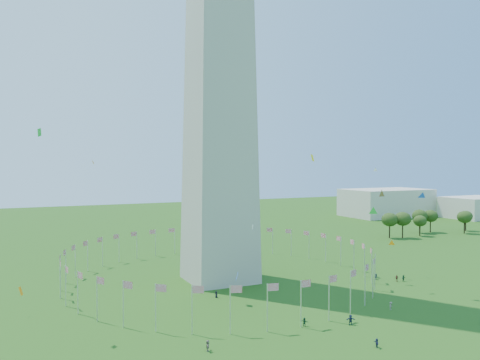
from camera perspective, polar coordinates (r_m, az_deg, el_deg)
name	(u,v)px	position (r m, az deg, el deg)	size (l,w,h in m)	color
ground	(333,346)	(86.42, 11.22, -19.20)	(600.00, 600.00, 0.00)	#1C4810
flag_ring	(220,263)	(127.18, -2.50, -10.12)	(80.24, 80.24, 9.00)	silver
gov_building_east_a	(386,202)	(293.01, 17.40, -2.63)	(50.00, 30.00, 16.00)	beige
gov_building_east_b	(476,207)	(302.36, 26.87, -3.00)	(35.00, 25.00, 12.00)	beige
crowd	(364,331)	(91.51, 14.83, -17.42)	(98.16, 73.21, 1.96)	#521218
kites_aloft	(322,203)	(111.19, 9.94, -2.76)	(95.52, 81.09, 39.89)	blue
tree_line_east	(426,223)	(221.45, 21.68, -4.93)	(53.45, 15.96, 10.76)	#32511B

